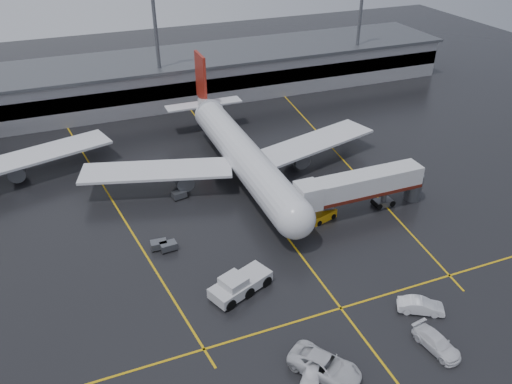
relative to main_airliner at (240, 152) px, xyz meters
name	(u,v)px	position (x,y,z in m)	size (l,w,h in m)	color
ground	(264,206)	(0.00, -9.70, -4.21)	(220.00, 220.00, 0.00)	black
apron_line_centre	(264,206)	(0.00, -9.70, -4.20)	(0.25, 90.00, 0.02)	gold
apron_line_stop	(341,308)	(0.00, -31.70, -4.20)	(60.00, 0.25, 0.02)	gold
apron_line_left	(112,199)	(-20.00, 0.30, -4.20)	(0.25, 70.00, 0.02)	gold
apron_line_right	(339,156)	(18.00, 0.30, -4.20)	(0.25, 70.00, 0.02)	gold
terminal	(178,77)	(0.00, 38.23, 0.11)	(122.00, 19.00, 8.60)	gray
light_mast_mid	(156,37)	(-5.00, 32.30, 10.27)	(3.00, 1.20, 25.45)	#595B60
light_mast_right	(360,18)	(40.00, 32.30, 10.27)	(3.00, 1.20, 25.45)	#595B60
main_airliner	(240,152)	(0.00, 0.00, 0.00)	(48.80, 45.60, 14.10)	silver
jet_bridge	(361,187)	(11.87, -15.70, -0.28)	(19.90, 3.40, 6.05)	silver
pushback_tractor	(239,285)	(-9.38, -25.16, -3.16)	(7.94, 5.50, 2.63)	silver
belt_loader	(322,215)	(6.23, -15.67, -3.58)	(4.31, 2.78, 2.53)	#CB8C0C
service_van_a	(325,366)	(-5.75, -38.62, -3.24)	(3.22, 6.99, 1.94)	silver
service_van_b	(437,343)	(5.94, -40.07, -3.44)	(2.16, 5.33, 1.55)	white
service_van_c	(421,306)	(7.68, -35.28, -3.40)	(1.71, 4.90, 1.61)	white
service_van_d	(312,373)	(-7.14, -38.75, -3.44)	(1.81, 4.50, 1.53)	white
baggage_cart_a	(168,246)	(-15.02, -14.64, -3.58)	(2.09, 1.44, 1.12)	#595B60
baggage_cart_b	(159,245)	(-16.06, -13.89, -3.58)	(2.08, 1.43, 1.12)	#595B60
baggage_cart_c	(179,195)	(-10.66, -3.04, -3.58)	(2.21, 1.65, 1.12)	#595B60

